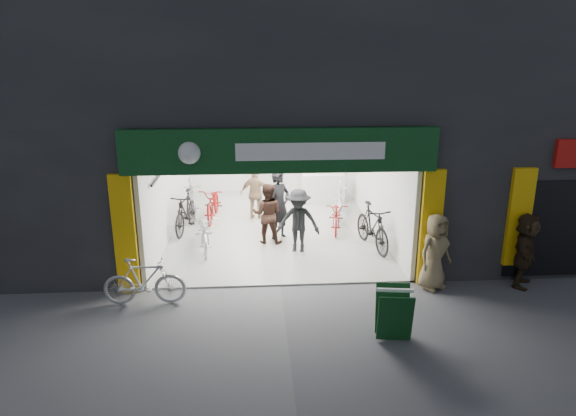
{
  "coord_description": "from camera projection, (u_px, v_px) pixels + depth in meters",
  "views": [
    {
      "loc": [
        -0.54,
        -10.3,
        4.94
      ],
      "look_at": [
        0.26,
        1.5,
        1.34
      ],
      "focal_mm": 32.0,
      "sensor_mm": 36.0,
      "label": 1
    }
  ],
  "objects": [
    {
      "name": "bike_right_back",
      "position": [
        340.0,
        199.0,
        16.02
      ],
      "size": [
        0.85,
        1.87,
        1.08
      ],
      "primitive_type": "imported",
      "rotation": [
        0.0,
        0.0,
        -0.2
      ],
      "color": "silver",
      "rests_on": "ground"
    },
    {
      "name": "sandwich_board",
      "position": [
        394.0,
        312.0,
        9.1
      ],
      "size": [
        0.69,
        0.7,
        0.94
      ],
      "rotation": [
        0.0,
        0.0,
        -0.13
      ],
      "color": "#0D3616",
      "rests_on": "ground"
    },
    {
      "name": "pedestrian_near",
      "position": [
        435.0,
        252.0,
        10.99
      ],
      "size": [
        0.98,
        0.87,
        1.69
      ],
      "primitive_type": "imported",
      "rotation": [
        0.0,
        0.0,
        0.5
      ],
      "color": "olive",
      "rests_on": "ground"
    },
    {
      "name": "bike_left_midback",
      "position": [
        213.0,
        203.0,
        15.68
      ],
      "size": [
        0.83,
        2.03,
        1.05
      ],
      "primitive_type": "imported",
      "rotation": [
        0.0,
        0.0,
        -0.07
      ],
      "color": "maroon",
      "rests_on": "ground"
    },
    {
      "name": "customer_d",
      "position": [
        256.0,
        194.0,
        15.6
      ],
      "size": [
        1.02,
        0.58,
        1.64
      ],
      "primitive_type": "imported",
      "rotation": [
        0.0,
        0.0,
        2.95
      ],
      "color": "#977A58",
      "rests_on": "ground"
    },
    {
      "name": "customer_b",
      "position": [
        267.0,
        214.0,
        13.61
      ],
      "size": [
        0.9,
        0.75,
        1.66
      ],
      "primitive_type": "imported",
      "rotation": [
        0.0,
        0.0,
        2.98
      ],
      "color": "#321D16",
      "rests_on": "ground"
    },
    {
      "name": "building",
      "position": [
        302.0,
        75.0,
        14.87
      ],
      "size": [
        17.0,
        10.27,
        8.0
      ],
      "color": "#232326",
      "rests_on": "ground"
    },
    {
      "name": "customer_a",
      "position": [
        279.0,
        205.0,
        13.9
      ],
      "size": [
        0.83,
        0.81,
        1.93
      ],
      "primitive_type": "imported",
      "rotation": [
        0.0,
        0.0,
        0.73
      ],
      "color": "black",
      "rests_on": "ground"
    },
    {
      "name": "bike_left_midfront",
      "position": [
        186.0,
        212.0,
        14.57
      ],
      "size": [
        0.88,
        2.04,
        1.19
      ],
      "primitive_type": "imported",
      "rotation": [
        0.0,
        0.0,
        -0.17
      ],
      "color": "black",
      "rests_on": "ground"
    },
    {
      "name": "customer_c",
      "position": [
        298.0,
        221.0,
        12.98
      ],
      "size": [
        1.19,
        0.84,
        1.68
      ],
      "primitive_type": "imported",
      "rotation": [
        0.0,
        0.0,
        -0.21
      ],
      "color": "black",
      "rests_on": "ground"
    },
    {
      "name": "bike_left_front",
      "position": [
        205.0,
        231.0,
        13.26
      ],
      "size": [
        0.92,
        1.98,
        1.0
      ],
      "primitive_type": "imported",
      "rotation": [
        0.0,
        0.0,
        0.13
      ],
      "color": "#B7B8BD",
      "rests_on": "ground"
    },
    {
      "name": "bike_right_front",
      "position": [
        372.0,
        227.0,
        13.3
      ],
      "size": [
        0.93,
        2.07,
        1.2
      ],
      "primitive_type": "imported",
      "rotation": [
        0.0,
        0.0,
        0.19
      ],
      "color": "black",
      "rests_on": "ground"
    },
    {
      "name": "bike_left_back",
      "position": [
        192.0,
        199.0,
        16.03
      ],
      "size": [
        0.89,
        1.93,
        1.12
      ],
      "primitive_type": "imported",
      "rotation": [
        0.0,
        0.0,
        0.2
      ],
      "color": "#A2A2A7",
      "rests_on": "ground"
    },
    {
      "name": "parked_bike",
      "position": [
        144.0,
        281.0,
        10.37
      ],
      "size": [
        1.68,
        0.5,
        1.0
      ],
      "primitive_type": "imported",
      "rotation": [
        0.0,
        0.0,
        1.56
      ],
      "color": "#B3B3B8",
      "rests_on": "ground"
    },
    {
      "name": "pedestrian_far",
      "position": [
        525.0,
        250.0,
        11.12
      ],
      "size": [
        1.26,
        1.56,
        1.66
      ],
      "primitive_type": "imported",
      "rotation": [
        0.0,
        0.0,
        0.99
      ],
      "color": "#322417",
      "rests_on": "ground"
    },
    {
      "name": "ground",
      "position": [
        281.0,
        286.0,
        11.31
      ],
      "size": [
        60.0,
        60.0,
        0.0
      ],
      "primitive_type": "plane",
      "color": "#56565B",
      "rests_on": "ground"
    },
    {
      "name": "bike_right_mid",
      "position": [
        337.0,
        216.0,
        14.69
      ],
      "size": [
        0.86,
        1.78,
        0.9
      ],
      "primitive_type": "imported",
      "rotation": [
        0.0,
        0.0,
        -0.16
      ],
      "color": "maroon",
      "rests_on": "ground"
    }
  ]
}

